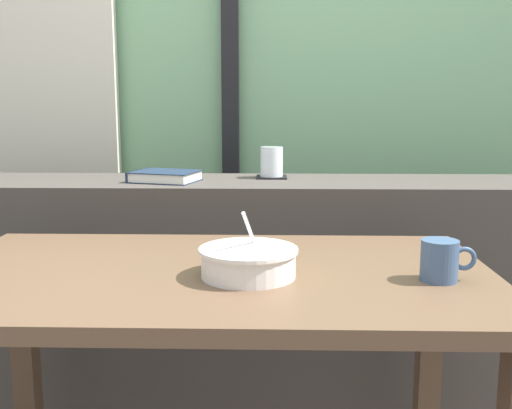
{
  "coord_description": "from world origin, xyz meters",
  "views": [
    {
      "loc": [
        0.04,
        -1.39,
        1.09
      ],
      "look_at": [
        -0.01,
        0.49,
        0.77
      ],
      "focal_mm": 42.54,
      "sensor_mm": 36.0,
      "label": 1
    }
  ],
  "objects_px": {
    "soup_bowl": "(248,262)",
    "coaster_square": "(272,177)",
    "juice_glass": "(272,163)",
    "breakfast_table": "(214,318)",
    "ceramic_mug": "(441,260)",
    "closed_book": "(165,176)"
  },
  "relations": [
    {
      "from": "juice_glass",
      "to": "breakfast_table",
      "type": "bearing_deg",
      "value": -99.71
    },
    {
      "from": "juice_glass",
      "to": "ceramic_mug",
      "type": "xyz_separation_m",
      "value": [
        0.35,
        -0.8,
        -0.12
      ]
    },
    {
      "from": "soup_bowl",
      "to": "closed_book",
      "type": "bearing_deg",
      "value": 113.35
    },
    {
      "from": "breakfast_table",
      "to": "ceramic_mug",
      "type": "height_order",
      "value": "ceramic_mug"
    },
    {
      "from": "ceramic_mug",
      "to": "breakfast_table",
      "type": "bearing_deg",
      "value": 171.72
    },
    {
      "from": "coaster_square",
      "to": "juice_glass",
      "type": "bearing_deg",
      "value": 0.0
    },
    {
      "from": "breakfast_table",
      "to": "ceramic_mug",
      "type": "relative_size",
      "value": 10.74
    },
    {
      "from": "breakfast_table",
      "to": "juice_glass",
      "type": "relative_size",
      "value": 12.39
    },
    {
      "from": "juice_glass",
      "to": "ceramic_mug",
      "type": "height_order",
      "value": "juice_glass"
    },
    {
      "from": "soup_bowl",
      "to": "ceramic_mug",
      "type": "height_order",
      "value": "soup_bowl"
    },
    {
      "from": "ceramic_mug",
      "to": "juice_glass",
      "type": "bearing_deg",
      "value": 113.42
    },
    {
      "from": "breakfast_table",
      "to": "soup_bowl",
      "type": "bearing_deg",
      "value": -32.07
    },
    {
      "from": "breakfast_table",
      "to": "closed_book",
      "type": "xyz_separation_m",
      "value": [
        -0.21,
        0.63,
        0.24
      ]
    },
    {
      "from": "juice_glass",
      "to": "closed_book",
      "type": "xyz_separation_m",
      "value": [
        -0.34,
        -0.1,
        -0.03
      ]
    },
    {
      "from": "soup_bowl",
      "to": "ceramic_mug",
      "type": "relative_size",
      "value": 1.84
    },
    {
      "from": "soup_bowl",
      "to": "coaster_square",
      "type": "bearing_deg",
      "value": 86.58
    },
    {
      "from": "juice_glass",
      "to": "soup_bowl",
      "type": "bearing_deg",
      "value": -93.42
    },
    {
      "from": "coaster_square",
      "to": "breakfast_table",
      "type": "bearing_deg",
      "value": -99.71
    },
    {
      "from": "soup_bowl",
      "to": "juice_glass",
      "type": "bearing_deg",
      "value": 86.58
    },
    {
      "from": "coaster_square",
      "to": "juice_glass",
      "type": "distance_m",
      "value": 0.05
    },
    {
      "from": "breakfast_table",
      "to": "juice_glass",
      "type": "xyz_separation_m",
      "value": [
        0.13,
        0.73,
        0.27
      ]
    },
    {
      "from": "breakfast_table",
      "to": "soup_bowl",
      "type": "relative_size",
      "value": 5.85
    }
  ]
}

